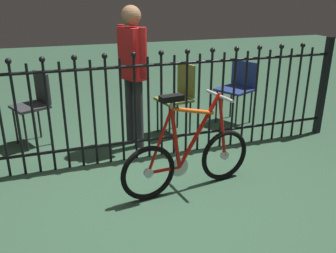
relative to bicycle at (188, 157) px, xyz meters
The scene contains 7 objects.
ground_plane 0.40m from the bicycle, behind, with size 20.00×20.00×0.00m, color #304F39.
iron_fence 0.89m from the bicycle, 111.91° to the left, with size 4.75×0.07×1.21m.
bicycle is the anchor object (origin of this frame).
chair_navy 2.00m from the bicycle, 48.58° to the left, with size 0.56×0.56×0.83m.
chair_olive 1.44m from the bicycle, 73.11° to the left, with size 0.45×0.45×0.89m.
chair_charcoal 2.05m from the bicycle, 129.29° to the left, with size 0.48×0.48×0.85m.
person_visitor 1.33m from the bicycle, 100.66° to the left, with size 0.28×0.45×1.58m.
Camera 1 is at (-0.86, -2.68, 1.71)m, focal length 38.29 mm.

